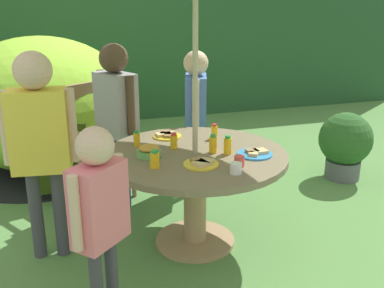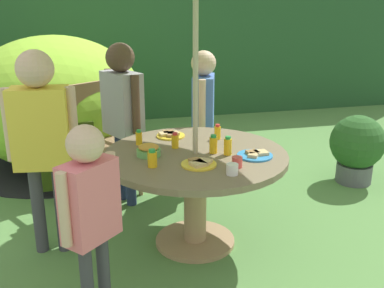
% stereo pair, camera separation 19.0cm
% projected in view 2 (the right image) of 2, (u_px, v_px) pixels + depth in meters
% --- Properties ---
extents(ground_plane, '(10.00, 10.00, 0.02)m').
position_uv_depth(ground_plane, '(195.00, 243.00, 3.32)').
color(ground_plane, '#548442').
extents(hedge_backdrop, '(9.00, 0.70, 2.04)m').
position_uv_depth(hedge_backdrop, '(131.00, 44.00, 6.48)').
color(hedge_backdrop, '#234C28').
rests_on(hedge_backdrop, ground_plane).
extents(garden_table, '(1.25, 1.25, 0.68)m').
position_uv_depth(garden_table, '(195.00, 173.00, 3.15)').
color(garden_table, tan).
rests_on(garden_table, ground_plane).
extents(wooden_chair, '(0.68, 0.66, 0.98)m').
position_uv_depth(wooden_chair, '(95.00, 134.00, 3.96)').
color(wooden_chair, '#93704C').
rests_on(wooden_chair, ground_plane).
extents(dome_tent, '(2.12, 2.12, 1.32)m').
position_uv_depth(dome_tent, '(56.00, 101.00, 4.71)').
color(dome_tent, '#8CC633').
rests_on(dome_tent, ground_plane).
extents(potted_plant, '(0.50, 0.50, 0.65)m').
position_uv_depth(potted_plant, '(357.00, 146.00, 4.26)').
color(potted_plant, '#595960').
rests_on(potted_plant, ground_plane).
extents(child_in_blue_shirt, '(0.27, 0.41, 1.25)m').
position_uv_depth(child_in_blue_shirt, '(203.00, 103.00, 3.99)').
color(child_in_blue_shirt, '#3F3F47').
rests_on(child_in_blue_shirt, ground_plane).
extents(child_in_grey_shirt, '(0.33, 0.41, 1.35)m').
position_uv_depth(child_in_grey_shirt, '(122.00, 104.00, 3.69)').
color(child_in_grey_shirt, navy).
rests_on(child_in_grey_shirt, ground_plane).
extents(child_in_yellow_shirt, '(0.46, 0.25, 1.39)m').
position_uv_depth(child_in_yellow_shirt, '(41.00, 128.00, 2.94)').
color(child_in_yellow_shirt, '#3F3F47').
rests_on(child_in_yellow_shirt, ground_plane).
extents(child_in_pink_shirt, '(0.32, 0.31, 1.12)m').
position_uv_depth(child_in_pink_shirt, '(90.00, 202.00, 2.32)').
color(child_in_pink_shirt, '#3F3F47').
rests_on(child_in_pink_shirt, ground_plane).
extents(snack_bowl, '(0.16, 0.16, 0.08)m').
position_uv_depth(snack_bowl, '(149.00, 150.00, 3.04)').
color(snack_bowl, '#66B259').
rests_on(snack_bowl, garden_table).
extents(plate_near_left, '(0.21, 0.21, 0.03)m').
position_uv_depth(plate_near_left, '(170.00, 135.00, 3.44)').
color(plate_near_left, yellow).
rests_on(plate_near_left, garden_table).
extents(plate_mid_right, '(0.24, 0.24, 0.03)m').
position_uv_depth(plate_mid_right, '(255.00, 155.00, 3.03)').
color(plate_mid_right, '#338CD8').
rests_on(plate_mid_right, garden_table).
extents(plate_far_left, '(0.22, 0.22, 0.03)m').
position_uv_depth(plate_far_left, '(199.00, 164.00, 2.87)').
color(plate_far_left, yellow).
rests_on(plate_far_left, garden_table).
extents(juice_bottle_near_right, '(0.05, 0.05, 0.11)m').
position_uv_depth(juice_bottle_near_right, '(218.00, 132.00, 3.38)').
color(juice_bottle_near_right, yellow).
rests_on(juice_bottle_near_right, garden_table).
extents(juice_bottle_far_right, '(0.05, 0.05, 0.11)m').
position_uv_depth(juice_bottle_far_right, '(175.00, 141.00, 3.18)').
color(juice_bottle_far_right, yellow).
rests_on(juice_bottle_far_right, garden_table).
extents(juice_bottle_center_front, '(0.05, 0.05, 0.11)m').
position_uv_depth(juice_bottle_center_front, '(139.00, 138.00, 3.25)').
color(juice_bottle_center_front, yellow).
rests_on(juice_bottle_center_front, garden_table).
extents(juice_bottle_center_back, '(0.05, 0.05, 0.13)m').
position_uv_depth(juice_bottle_center_back, '(228.00, 146.00, 3.05)').
color(juice_bottle_center_back, yellow).
rests_on(juice_bottle_center_back, garden_table).
extents(juice_bottle_mid_left, '(0.06, 0.06, 0.11)m').
position_uv_depth(juice_bottle_mid_left, '(152.00, 159.00, 2.84)').
color(juice_bottle_mid_left, yellow).
rests_on(juice_bottle_mid_left, garden_table).
extents(juice_bottle_front_edge, '(0.05, 0.05, 0.13)m').
position_uv_depth(juice_bottle_front_edge, '(213.00, 144.00, 3.08)').
color(juice_bottle_front_edge, yellow).
rests_on(juice_bottle_front_edge, garden_table).
extents(cup_near, '(0.07, 0.07, 0.07)m').
position_uv_depth(cup_near, '(232.00, 169.00, 2.72)').
color(cup_near, white).
rests_on(cup_near, garden_table).
extents(cup_far, '(0.07, 0.07, 0.07)m').
position_uv_depth(cup_far, '(237.00, 162.00, 2.83)').
color(cup_far, '#E04C47').
rests_on(cup_far, garden_table).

